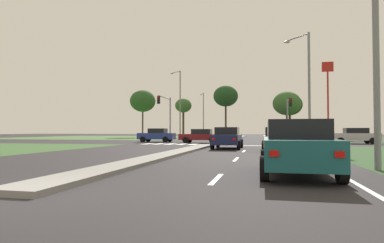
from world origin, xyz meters
TOP-DOWN VIEW (x-y plane):
  - ground_plane at (0.00, 30.00)m, footprint 200.00×200.00m
  - grass_verge_far_left at (-25.50, 54.50)m, footprint 35.00×35.00m
  - median_island_near at (0.00, 11.00)m, footprint 1.20×22.00m
  - median_island_far at (0.00, 55.00)m, footprint 1.20×36.00m
  - lane_dash_near at (3.50, 3.19)m, footprint 0.14×2.00m
  - lane_dash_second at (3.50, 9.19)m, footprint 0.14×2.00m
  - lane_dash_third at (3.50, 15.19)m, footprint 0.14×2.00m
  - edge_line_right at (6.85, 12.00)m, footprint 0.14×24.00m
  - stop_bar_near at (3.80, 23.00)m, footprint 6.40×0.50m
  - crosswalk_bar_near at (-6.40, 24.80)m, footprint 0.70×2.80m
  - crosswalk_bar_second at (-5.25, 24.80)m, footprint 0.70×2.80m
  - crosswalk_bar_third at (-4.10, 24.80)m, footprint 0.70×2.80m
  - crosswalk_bar_fourth at (-2.95, 24.80)m, footprint 0.70×2.80m
  - crosswalk_bar_fifth at (-1.80, 24.80)m, footprint 0.70×2.80m
  - car_blue_near at (-7.29, 30.12)m, footprint 4.19×1.95m
  - car_white_second at (-2.44, 63.27)m, footprint 1.97×4.28m
  - car_maroon_third at (-1.81, 28.41)m, footprint 4.42×2.00m
  - car_silver_fourth at (13.56, 29.83)m, footprint 4.54×2.02m
  - car_beige_fifth at (5.62, 15.19)m, footprint 2.08×4.30m
  - car_navy_sixth at (2.17, 17.98)m, footprint 2.00×4.41m
  - car_teal_seventh at (5.62, 4.46)m, footprint 2.02×4.45m
  - traffic_signal_far_left at (-7.60, 34.70)m, footprint 0.32×5.27m
  - traffic_signal_far_right at (7.60, 34.64)m, footprint 0.32×5.17m
  - street_lamp_near at (8.39, 6.40)m, footprint 1.59×2.18m
  - street_lamp_second at (8.11, 22.03)m, footprint 1.93×2.06m
  - street_lamp_third at (-8.41, 44.55)m, footprint 2.07×1.37m
  - street_lamp_fourth at (-8.35, 64.95)m, footprint 1.27×2.14m
  - pedestrian_at_median at (-0.14, 39.87)m, footprint 0.34×0.34m
  - fastfood_pole_sign at (15.13, 51.83)m, footprint 1.80×0.40m
  - treeline_near at (-19.11, 56.11)m, footprint 5.14×5.14m
  - treeline_second at (-11.18, 58.13)m, footprint 3.34×3.34m
  - treeline_third at (-2.18, 54.71)m, footprint 4.57×4.57m
  - treeline_fourth at (9.32, 55.54)m, footprint 4.50×4.50m
  - treeline_fifth at (8.75, 54.53)m, footprint 4.95×4.95m

SIDE VIEW (x-z plane):
  - ground_plane at x=0.00m, z-range 0.00..0.00m
  - grass_verge_far_left at x=-25.50m, z-range 0.00..0.01m
  - lane_dash_near at x=3.50m, z-range 0.00..0.01m
  - lane_dash_second at x=3.50m, z-range 0.00..0.01m
  - lane_dash_third at x=3.50m, z-range 0.00..0.01m
  - edge_line_right at x=6.85m, z-range 0.00..0.01m
  - stop_bar_near at x=3.80m, z-range 0.00..0.01m
  - crosswalk_bar_near at x=-6.40m, z-range 0.00..0.01m
  - crosswalk_bar_second at x=-5.25m, z-range 0.00..0.01m
  - crosswalk_bar_third at x=-4.10m, z-range 0.00..0.01m
  - crosswalk_bar_fourth at x=-2.95m, z-range 0.00..0.01m
  - crosswalk_bar_fifth at x=-1.80m, z-range 0.00..0.01m
  - median_island_near at x=0.00m, z-range 0.00..0.14m
  - median_island_far at x=0.00m, z-range 0.00..0.14m
  - car_maroon_third at x=-1.81m, z-range 0.02..1.49m
  - car_beige_fifth at x=5.62m, z-range 0.02..1.50m
  - car_white_second at x=-2.44m, z-range 0.02..1.53m
  - car_navy_sixth at x=2.17m, z-range 0.02..1.54m
  - car_blue_near at x=-7.29m, z-range 0.01..1.57m
  - car_teal_seventh at x=5.62m, z-range 0.02..1.58m
  - car_silver_fourth at x=13.56m, z-range 0.02..1.58m
  - pedestrian_at_median at x=-0.14m, z-range 0.32..2.00m
  - traffic_signal_far_right at x=7.60m, z-range 1.03..6.22m
  - traffic_signal_far_left at x=-7.60m, z-range 1.12..6.90m
  - street_lamp_near at x=8.39m, z-range 0.57..9.72m
  - street_lamp_second at x=8.11m, z-range 0.58..9.74m
  - street_lamp_fourth at x=-8.35m, z-range 0.56..10.29m
  - treeline_fourth at x=9.32m, z-range 2.02..9.95m
  - street_lamp_third at x=-8.41m, z-range 0.56..11.46m
  - treeline_fifth at x=8.75m, z-range 2.02..10.32m
  - treeline_second at x=-11.18m, z-range 2.40..10.26m
  - treeline_near at x=-19.11m, z-range 2.55..12.05m
  - treeline_third at x=-2.18m, z-range 2.87..12.59m
  - fastfood_pole_sign at x=15.13m, z-range 2.83..15.59m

